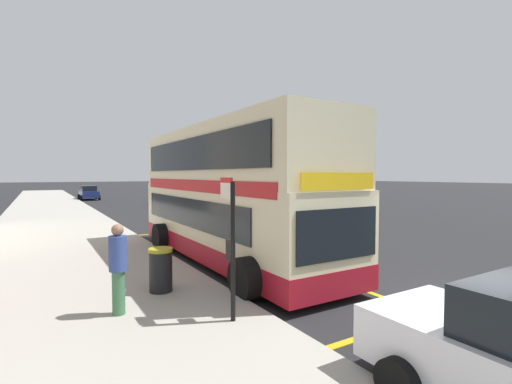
# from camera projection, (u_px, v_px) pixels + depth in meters

# --- Properties ---
(ground_plane) EXTENTS (260.00, 260.00, 0.00)m
(ground_plane) POSITION_uv_depth(u_px,v_px,m) (132.00, 204.00, 35.14)
(ground_plane) COLOR black
(pavement_near) EXTENTS (6.00, 76.00, 0.14)m
(pavement_near) POSITION_uv_depth(u_px,v_px,m) (49.00, 207.00, 31.52)
(pavement_near) COLOR #A39E93
(pavement_near) RESTS_ON ground
(double_decker_bus) EXTENTS (3.27, 10.39, 4.40)m
(double_decker_bus) POSITION_uv_depth(u_px,v_px,m) (228.00, 199.00, 12.03)
(double_decker_bus) COLOR beige
(double_decker_bus) RESTS_ON ground
(bus_bay_markings) EXTENTS (3.04, 13.18, 0.01)m
(bus_bay_markings) POSITION_uv_depth(u_px,v_px,m) (226.00, 259.00, 12.22)
(bus_bay_markings) COLOR gold
(bus_bay_markings) RESTS_ON ground
(bus_stop_sign) EXTENTS (0.09, 0.51, 2.66)m
(bus_stop_sign) POSITION_uv_depth(u_px,v_px,m) (231.00, 236.00, 6.73)
(bus_stop_sign) COLOR black
(bus_stop_sign) RESTS_ON pavement_near
(parked_car_maroon_far) EXTENTS (2.09, 4.20, 1.62)m
(parked_car_maroon_far) POSITION_uv_depth(u_px,v_px,m) (168.00, 197.00, 34.01)
(parked_car_maroon_far) COLOR maroon
(parked_car_maroon_far) RESTS_ON ground
(parked_car_navy_kerbside) EXTENTS (2.09, 4.20, 1.62)m
(parked_car_navy_kerbside) POSITION_uv_depth(u_px,v_px,m) (89.00, 193.00, 41.59)
(parked_car_navy_kerbside) COLOR navy
(parked_car_navy_kerbside) RESTS_ON ground
(pedestrian_waiting_near_sign) EXTENTS (0.34, 0.34, 1.76)m
(pedestrian_waiting_near_sign) POSITION_uv_depth(u_px,v_px,m) (118.00, 265.00, 7.01)
(pedestrian_waiting_near_sign) COLOR #3F724C
(pedestrian_waiting_near_sign) RESTS_ON pavement_near
(litter_bin) EXTENTS (0.55, 0.55, 1.01)m
(litter_bin) POSITION_uv_depth(u_px,v_px,m) (161.00, 270.00, 8.43)
(litter_bin) COLOR black
(litter_bin) RESTS_ON pavement_near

